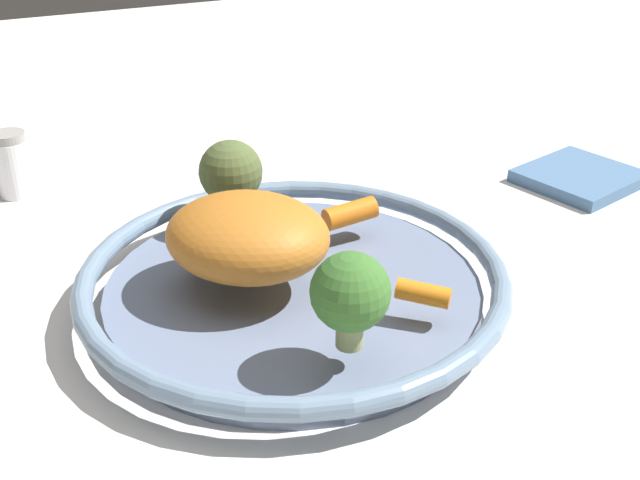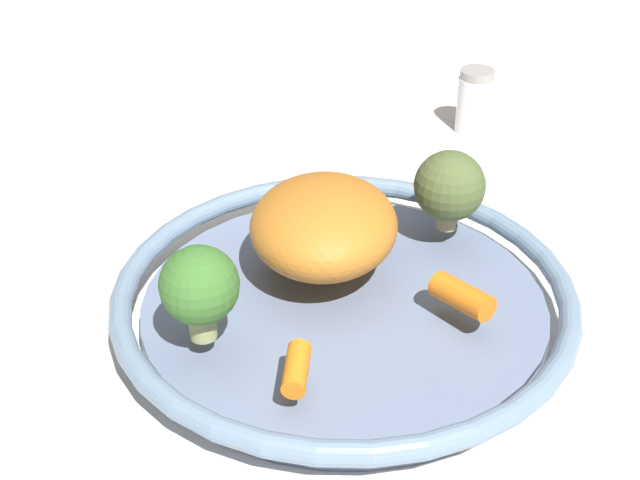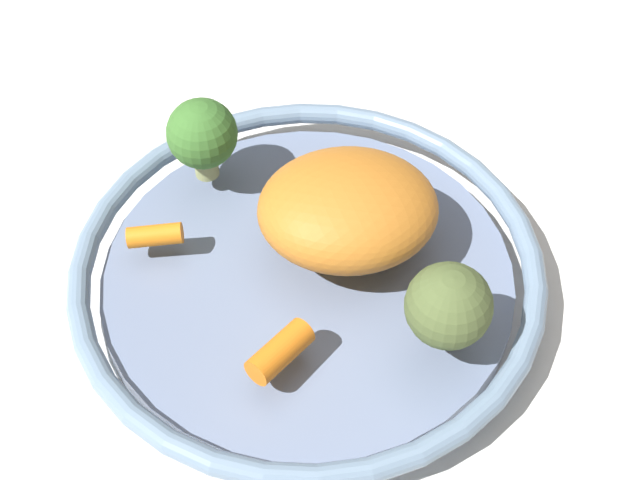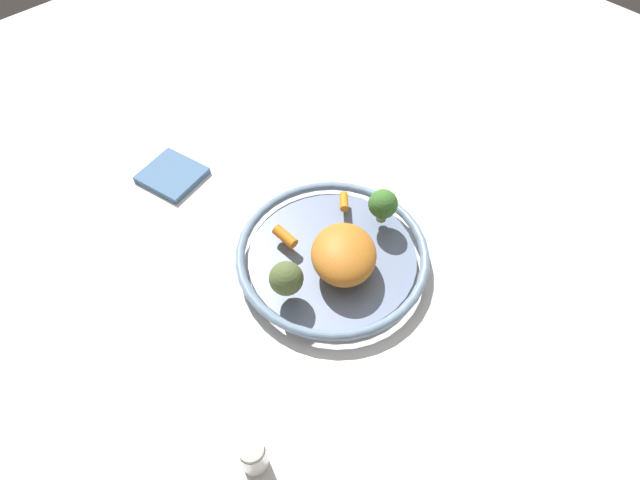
% 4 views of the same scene
% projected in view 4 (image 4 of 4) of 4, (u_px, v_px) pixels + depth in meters
% --- Properties ---
extents(ground_plane, '(2.49, 2.49, 0.00)m').
position_uv_depth(ground_plane, '(332.00, 263.00, 1.01)').
color(ground_plane, silver).
extents(serving_bowl, '(0.35, 0.35, 0.04)m').
position_uv_depth(serving_bowl, '(332.00, 256.00, 0.99)').
color(serving_bowl, slate).
rests_on(serving_bowl, ground_plane).
extents(roast_chicken_piece, '(0.17, 0.17, 0.06)m').
position_uv_depth(roast_chicken_piece, '(344.00, 254.00, 0.94)').
color(roast_chicken_piece, '#BF6F24').
rests_on(roast_chicken_piece, serving_bowl).
extents(baby_carrot_left, '(0.05, 0.02, 0.02)m').
position_uv_depth(baby_carrot_left, '(285.00, 237.00, 0.99)').
color(baby_carrot_left, orange).
rests_on(baby_carrot_left, serving_bowl).
extents(baby_carrot_near_rim, '(0.04, 0.04, 0.02)m').
position_uv_depth(baby_carrot_near_rim, '(344.00, 201.00, 1.04)').
color(baby_carrot_near_rim, orange).
rests_on(baby_carrot_near_rim, serving_bowl).
extents(broccoli_floret_large, '(0.06, 0.06, 0.07)m').
position_uv_depth(broccoli_floret_large, '(286.00, 279.00, 0.89)').
color(broccoli_floret_large, tan).
rests_on(broccoli_floret_large, serving_bowl).
extents(broccoli_floret_edge, '(0.05, 0.05, 0.07)m').
position_uv_depth(broccoli_floret_edge, '(383.00, 204.00, 0.99)').
color(broccoli_floret_edge, tan).
rests_on(broccoli_floret_edge, serving_bowl).
extents(salt_shaker, '(0.04, 0.04, 0.07)m').
position_uv_depth(salt_shaker, '(253.00, 456.00, 0.76)').
color(salt_shaker, white).
rests_on(salt_shaker, ground_plane).
extents(dish_towel, '(0.14, 0.13, 0.01)m').
position_uv_depth(dish_towel, '(172.00, 175.00, 1.14)').
color(dish_towel, '#4C7099').
rests_on(dish_towel, ground_plane).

